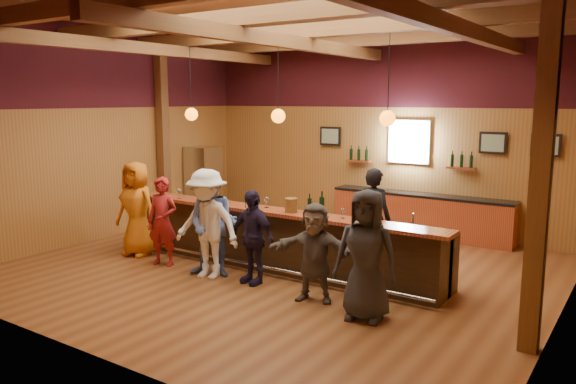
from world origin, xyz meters
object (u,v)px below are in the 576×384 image
at_px(customer_redvest, 163,221).
at_px(ice_bucket, 291,205).
at_px(stainless_fridge, 204,182).
at_px(bottle_a, 310,205).
at_px(customer_brown, 315,252).
at_px(back_bar_cabinet, 420,215).
at_px(customer_white, 207,224).
at_px(bar_counter, 284,239).
at_px(customer_orange, 137,209).
at_px(customer_denim, 213,224).
at_px(customer_navy, 252,237).
at_px(customer_dark, 366,255).
at_px(bartender, 373,218).

xyz_separation_m(customer_redvest, ice_bucket, (2.28, 0.75, 0.42)).
bearing_deg(stainless_fridge, bottle_a, -28.89).
relative_size(stainless_fridge, customer_brown, 1.21).
bearing_deg(customer_redvest, customer_brown, -15.51).
distance_m(stainless_fridge, bottle_a, 5.43).
distance_m(back_bar_cabinet, customer_white, 5.15).
bearing_deg(bar_counter, customer_brown, -40.85).
height_order(bar_counter, customer_orange, customer_orange).
xyz_separation_m(stainless_fridge, customer_denim, (3.39, -3.52, 0.00)).
relative_size(customer_orange, customer_navy, 1.17).
bearing_deg(stainless_fridge, customer_denim, -46.04).
relative_size(back_bar_cabinet, ice_bucket, 17.01).
height_order(customer_denim, customer_dark, same).
distance_m(back_bar_cabinet, bartender, 2.67).
distance_m(customer_brown, bartender, 2.08).
bearing_deg(customer_denim, customer_navy, -14.47).
height_order(customer_dark, bartender, customer_dark).
xyz_separation_m(customer_white, customer_dark, (3.01, -0.17, -0.02)).
height_order(back_bar_cabinet, customer_redvest, customer_redvest).
xyz_separation_m(stainless_fridge, bottle_a, (4.75, -2.62, 0.33)).
distance_m(bar_counter, ice_bucket, 0.86).
bearing_deg(ice_bucket, bartender, 53.83).
xyz_separation_m(customer_denim, customer_white, (-0.03, -0.11, 0.02)).
bearing_deg(customer_brown, customer_redvest, 163.79).
xyz_separation_m(bartender, ice_bucket, (-0.93, -1.27, 0.33)).
bearing_deg(bar_counter, back_bar_cabinet, 71.66).
bearing_deg(customer_white, back_bar_cabinet, 60.01).
height_order(customer_white, bartender, customer_white).
xyz_separation_m(customer_white, customer_navy, (0.80, 0.18, -0.15)).
xyz_separation_m(customer_orange, customer_brown, (4.13, -0.25, -0.16)).
xyz_separation_m(customer_brown, ice_bucket, (-0.95, 0.81, 0.48)).
distance_m(customer_denim, customer_brown, 2.04).
relative_size(stainless_fridge, customer_dark, 1.00).
distance_m(customer_redvest, customer_dark, 4.18).
distance_m(customer_orange, bartender, 4.49).
relative_size(customer_redvest, customer_denim, 0.89).
relative_size(stainless_fridge, customer_denim, 1.00).
bearing_deg(customer_navy, stainless_fridge, 149.23).
bearing_deg(customer_navy, customer_white, -158.36).
relative_size(customer_dark, ice_bucket, 7.67).
xyz_separation_m(customer_orange, customer_redvest, (0.90, -0.20, -0.10)).
xyz_separation_m(bar_counter, customer_redvest, (-1.91, -1.08, 0.29)).
height_order(bar_counter, customer_redvest, customer_redvest).
relative_size(bartender, bottle_a, 5.67).
bearing_deg(customer_navy, customer_orange, -173.39).
bearing_deg(customer_white, customer_dark, -11.04).
bearing_deg(stainless_fridge, customer_redvest, -58.06).
bearing_deg(customer_orange, customer_navy, -7.23).
relative_size(customer_denim, ice_bucket, 7.67).
bearing_deg(customer_brown, ice_bucket, 124.41).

